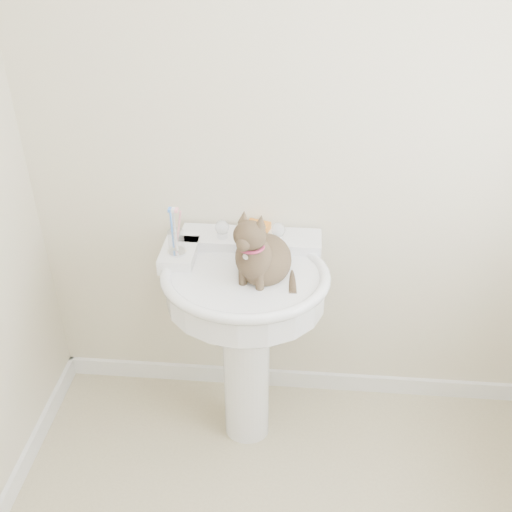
# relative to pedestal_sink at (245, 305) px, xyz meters

# --- Properties ---
(wall_back) EXTENTS (2.20, 0.00, 2.50)m
(wall_back) POSITION_rel_pedestal_sink_xyz_m (0.21, 0.29, 0.56)
(wall_back) COLOR beige
(wall_back) RESTS_ON ground
(baseboard_back) EXTENTS (2.20, 0.02, 0.09)m
(baseboard_back) POSITION_rel_pedestal_sink_xyz_m (0.21, 0.28, -0.65)
(baseboard_back) COLOR white
(baseboard_back) RESTS_ON floor
(pedestal_sink) EXTENTS (0.64, 0.63, 0.88)m
(pedestal_sink) POSITION_rel_pedestal_sink_xyz_m (0.00, 0.00, 0.00)
(pedestal_sink) COLOR white
(pedestal_sink) RESTS_ON floor
(faucet) EXTENTS (0.28, 0.12, 0.14)m
(faucet) POSITION_rel_pedestal_sink_xyz_m (0.00, 0.16, 0.23)
(faucet) COLOR silver
(faucet) RESTS_ON pedestal_sink
(soap_bar) EXTENTS (0.10, 0.08, 0.03)m
(soap_bar) POSITION_rel_pedestal_sink_xyz_m (0.03, 0.25, 0.20)
(soap_bar) COLOR orange
(soap_bar) RESTS_ON pedestal_sink
(toothbrush_cup) EXTENTS (0.07, 0.07, 0.19)m
(toothbrush_cup) POSITION_rel_pedestal_sink_xyz_m (-0.26, 0.05, 0.24)
(toothbrush_cup) COLOR silver
(toothbrush_cup) RESTS_ON pedestal_sink
(cat) EXTENTS (0.22, 0.28, 0.41)m
(cat) POSITION_rel_pedestal_sink_xyz_m (0.06, -0.01, 0.23)
(cat) COLOR brown
(cat) RESTS_ON pedestal_sink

